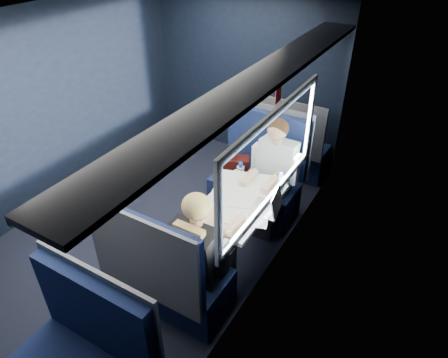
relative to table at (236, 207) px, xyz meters
The scene contains 12 objects.
ground 1.23m from the table, behind, with size 2.80×4.20×0.01m, color black.
room_shell 1.30m from the table, behind, with size 3.00×4.40×2.40m.
table is the anchor object (origin of this frame).
seat_bay_near 0.92m from the table, 102.54° to the left, with size 1.04×0.62×1.26m.
seat_bay_far 0.93m from the table, 101.78° to the right, with size 1.04×0.62×1.26m.
seat_row_front 1.82m from the table, 95.80° to the left, with size 1.04×0.51×1.16m.
man 0.70m from the table, 84.48° to the left, with size 0.53×0.56×1.32m.
woman 0.71m from the table, 84.55° to the right, with size 0.53×0.56×1.32m.
papers 0.12m from the table, 83.47° to the left, with size 0.60×0.87×0.01m, color white.
laptop 0.38m from the table, ahead, with size 0.28×0.34×0.23m.
bottle_small 0.50m from the table, 50.29° to the left, with size 0.06×0.06×0.22m.
cup 0.53m from the table, 57.61° to the left, with size 0.06×0.06×0.08m, color white.
Camera 1 is at (2.49, -2.70, 3.06)m, focal length 32.00 mm.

